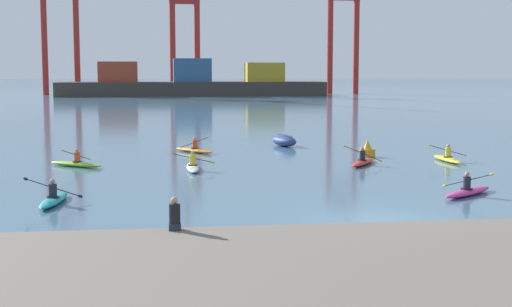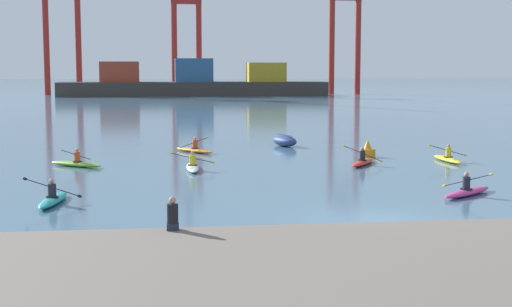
{
  "view_description": "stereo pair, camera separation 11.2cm",
  "coord_description": "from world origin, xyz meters",
  "px_view_note": "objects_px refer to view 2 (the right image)",
  "views": [
    {
      "loc": [
        -7.02,
        -22.93,
        4.94
      ],
      "look_at": [
        -2.05,
        14.62,
        0.6
      ],
      "focal_mm": 51.13,
      "sensor_mm": 36.0,
      "label": 1
    },
    {
      "loc": [
        -6.91,
        -22.94,
        4.94
      ],
      "look_at": [
        -2.05,
        14.62,
        0.6
      ],
      "focal_mm": 51.13,
      "sensor_mm": 36.0,
      "label": 2
    }
  ],
  "objects_px": {
    "channel_buoy": "(368,151)",
    "seated_onlooker": "(173,215)",
    "kayak_orange": "(194,150)",
    "container_barge": "(194,84)",
    "capsized_dinghy": "(285,141)",
    "kayak_red": "(363,162)",
    "kayak_yellow": "(448,158)",
    "kayak_lime": "(76,163)",
    "gantry_crane_west_mid": "(186,17)",
    "gantry_crane_east_mid": "(346,15)",
    "kayak_teal": "(53,199)",
    "gantry_crane_west": "(61,6)",
    "kayak_magenta": "(467,191)",
    "kayak_white": "(193,167)"
  },
  "relations": [
    {
      "from": "kayak_lime",
      "to": "kayak_yellow",
      "type": "bearing_deg",
      "value": -1.42
    },
    {
      "from": "gantry_crane_west_mid",
      "to": "channel_buoy",
      "type": "height_order",
      "value": "gantry_crane_west_mid"
    },
    {
      "from": "gantry_crane_west_mid",
      "to": "kayak_magenta",
      "type": "distance_m",
      "value": 125.9
    },
    {
      "from": "container_barge",
      "to": "capsized_dinghy",
      "type": "relative_size",
      "value": 18.13
    },
    {
      "from": "gantry_crane_east_mid",
      "to": "seated_onlooker",
      "type": "height_order",
      "value": "gantry_crane_east_mid"
    },
    {
      "from": "kayak_teal",
      "to": "kayak_white",
      "type": "relative_size",
      "value": 1.01
    },
    {
      "from": "gantry_crane_west_mid",
      "to": "kayak_red",
      "type": "bearing_deg",
      "value": -87.44
    },
    {
      "from": "kayak_red",
      "to": "kayak_magenta",
      "type": "xyz_separation_m",
      "value": [
        1.56,
        -9.63,
        0.0
      ]
    },
    {
      "from": "kayak_red",
      "to": "seated_onlooker",
      "type": "bearing_deg",
      "value": -119.8
    },
    {
      "from": "container_barge",
      "to": "kayak_red",
      "type": "height_order",
      "value": "container_barge"
    },
    {
      "from": "gantry_crane_west",
      "to": "kayak_magenta",
      "type": "xyz_separation_m",
      "value": [
        31.49,
        -122.92,
        -17.44
      ]
    },
    {
      "from": "gantry_crane_west",
      "to": "gantry_crane_east_mid",
      "type": "bearing_deg",
      "value": -1.24
    },
    {
      "from": "kayak_orange",
      "to": "kayak_lime",
      "type": "relative_size",
      "value": 1.01
    },
    {
      "from": "gantry_crane_west",
      "to": "capsized_dinghy",
      "type": "xyz_separation_m",
      "value": [
        27.46,
        -103.43,
        -17.26
      ]
    },
    {
      "from": "kayak_red",
      "to": "kayak_lime",
      "type": "distance_m",
      "value": 14.88
    },
    {
      "from": "gantry_crane_west_mid",
      "to": "gantry_crane_east_mid",
      "type": "bearing_deg",
      "value": -5.34
    },
    {
      "from": "kayak_yellow",
      "to": "channel_buoy",
      "type": "bearing_deg",
      "value": 143.83
    },
    {
      "from": "channel_buoy",
      "to": "kayak_yellow",
      "type": "xyz_separation_m",
      "value": [
        3.7,
        -2.7,
        -0.19
      ]
    },
    {
      "from": "channel_buoy",
      "to": "kayak_orange",
      "type": "bearing_deg",
      "value": 160.01
    },
    {
      "from": "gantry_crane_west_mid",
      "to": "kayak_yellow",
      "type": "distance_m",
      "value": 115.85
    },
    {
      "from": "channel_buoy",
      "to": "kayak_teal",
      "type": "distance_m",
      "value": 20.29
    },
    {
      "from": "gantry_crane_west",
      "to": "capsized_dinghy",
      "type": "bearing_deg",
      "value": -75.13
    },
    {
      "from": "gantry_crane_west_mid",
      "to": "kayak_red",
      "type": "height_order",
      "value": "gantry_crane_west_mid"
    },
    {
      "from": "kayak_orange",
      "to": "seated_onlooker",
      "type": "relative_size",
      "value": 3.46
    },
    {
      "from": "capsized_dinghy",
      "to": "kayak_red",
      "type": "bearing_deg",
      "value": -75.9
    },
    {
      "from": "gantry_crane_west_mid",
      "to": "kayak_lime",
      "type": "xyz_separation_m",
      "value": [
        -9.69,
        -113.85,
        -15.64
      ]
    },
    {
      "from": "capsized_dinghy",
      "to": "channel_buoy",
      "type": "relative_size",
      "value": 2.81
    },
    {
      "from": "gantry_crane_west_mid",
      "to": "kayak_yellow",
      "type": "bearing_deg",
      "value": -84.95
    },
    {
      "from": "channel_buoy",
      "to": "kayak_lime",
      "type": "distance_m",
      "value": 16.24
    },
    {
      "from": "container_barge",
      "to": "gantry_crane_east_mid",
      "type": "xyz_separation_m",
      "value": [
        31.92,
        7.74,
        13.84
      ]
    },
    {
      "from": "channel_buoy",
      "to": "seated_onlooker",
      "type": "relative_size",
      "value": 1.12
    },
    {
      "from": "kayak_red",
      "to": "gantry_crane_west_mid",
      "type": "bearing_deg",
      "value": 92.56
    },
    {
      "from": "kayak_yellow",
      "to": "kayak_teal",
      "type": "height_order",
      "value": "kayak_teal"
    },
    {
      "from": "gantry_crane_west_mid",
      "to": "kayak_red",
      "type": "xyz_separation_m",
      "value": [
        5.14,
        -115.11,
        -15.64
      ]
    },
    {
      "from": "kayak_orange",
      "to": "kayak_lime",
      "type": "distance_m",
      "value": 8.56
    },
    {
      "from": "container_barge",
      "to": "channel_buoy",
      "type": "distance_m",
      "value": 101.01
    },
    {
      "from": "container_barge",
      "to": "gantry_crane_east_mid",
      "type": "bearing_deg",
      "value": 13.63
    },
    {
      "from": "gantry_crane_west",
      "to": "channel_buoy",
      "type": "relative_size",
      "value": 36.87
    },
    {
      "from": "gantry_crane_west",
      "to": "kayak_magenta",
      "type": "relative_size",
      "value": 12.16
    },
    {
      "from": "gantry_crane_west",
      "to": "kayak_white",
      "type": "distance_m",
      "value": 117.33
    },
    {
      "from": "kayak_magenta",
      "to": "kayak_white",
      "type": "xyz_separation_m",
      "value": [
        -10.49,
        8.81,
        -0.0
      ]
    },
    {
      "from": "kayak_white",
      "to": "seated_onlooker",
      "type": "distance_m",
      "value": 17.0
    },
    {
      "from": "gantry_crane_west",
      "to": "kayak_red",
      "type": "distance_m",
      "value": 118.47
    },
    {
      "from": "kayak_yellow",
      "to": "kayak_lime",
      "type": "height_order",
      "value": "kayak_lime"
    },
    {
      "from": "container_barge",
      "to": "capsized_dinghy",
      "type": "xyz_separation_m",
      "value": [
        1.8,
        -94.45,
        -2.02
      ]
    },
    {
      "from": "gantry_crane_west",
      "to": "seated_onlooker",
      "type": "height_order",
      "value": "gantry_crane_west"
    },
    {
      "from": "container_barge",
      "to": "capsized_dinghy",
      "type": "height_order",
      "value": "container_barge"
    },
    {
      "from": "gantry_crane_east_mid",
      "to": "kayak_magenta",
      "type": "distance_m",
      "value": 125.47
    },
    {
      "from": "gantry_crane_west",
      "to": "kayak_white",
      "type": "xyz_separation_m",
      "value": [
        21.0,
        -114.11,
        -17.44
      ]
    },
    {
      "from": "gantry_crane_east_mid",
      "to": "kayak_teal",
      "type": "bearing_deg",
      "value": -109.14
    }
  ]
}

